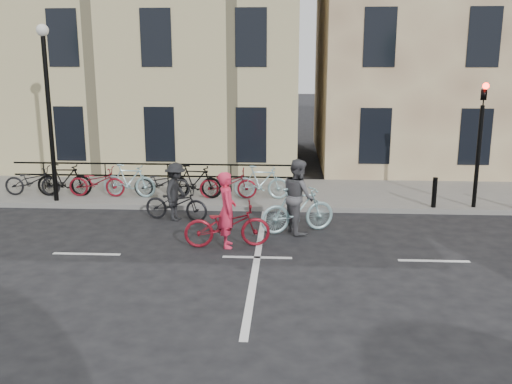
# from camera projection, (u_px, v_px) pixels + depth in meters

# --- Properties ---
(ground) EXTENTS (120.00, 120.00, 0.00)m
(ground) POSITION_uv_depth(u_px,v_px,m) (257.00, 258.00, 13.09)
(ground) COLOR black
(ground) RESTS_ON ground
(sidewalk) EXTENTS (46.00, 4.00, 0.15)m
(sidewalk) POSITION_uv_depth(u_px,v_px,m) (149.00, 192.00, 19.13)
(sidewalk) COLOR slate
(sidewalk) RESTS_ON ground
(building_east) EXTENTS (14.00, 10.00, 12.00)m
(building_east) POSITION_uv_depth(u_px,v_px,m) (490.00, 16.00, 23.79)
(building_east) COLOR #A28462
(building_east) RESTS_ON sidewalk
(building_west) EXTENTS (20.00, 10.00, 10.00)m
(building_west) POSITION_uv_depth(u_px,v_px,m) (70.00, 42.00, 25.04)
(building_west) COLOR tan
(building_west) RESTS_ON sidewalk
(traffic_light) EXTENTS (0.18, 0.30, 3.90)m
(traffic_light) POSITION_uv_depth(u_px,v_px,m) (481.00, 130.00, 16.39)
(traffic_light) COLOR black
(traffic_light) RESTS_ON sidewalk
(lamp_post) EXTENTS (0.36, 0.36, 5.28)m
(lamp_post) POSITION_uv_depth(u_px,v_px,m) (48.00, 92.00, 16.93)
(lamp_post) COLOR black
(lamp_post) RESTS_ON sidewalk
(bollard_east) EXTENTS (0.14, 0.14, 0.90)m
(bollard_east) POSITION_uv_depth(u_px,v_px,m) (434.00, 192.00, 16.80)
(bollard_east) COLOR black
(bollard_east) RESTS_ON sidewalk
(parked_bikes) EXTENTS (9.35, 1.23, 1.05)m
(parked_bikes) POSITION_uv_depth(u_px,v_px,m) (145.00, 181.00, 18.06)
(parked_bikes) COLOR black
(parked_bikes) RESTS_ON sidewalk
(cyclist_pink) EXTENTS (2.16, 1.04, 1.85)m
(cyclist_pink) POSITION_uv_depth(u_px,v_px,m) (227.00, 221.00, 13.73)
(cyclist_pink) COLOR maroon
(cyclist_pink) RESTS_ON ground
(cyclist_grey) EXTENTS (2.09, 1.26, 1.95)m
(cyclist_grey) POSITION_uv_depth(u_px,v_px,m) (298.00, 203.00, 14.83)
(cyclist_grey) COLOR #99C4C9
(cyclist_grey) RESTS_ON ground
(cyclist_dark) EXTENTS (1.93, 1.16, 1.64)m
(cyclist_dark) POSITION_uv_depth(u_px,v_px,m) (176.00, 198.00, 15.98)
(cyclist_dark) COLOR black
(cyclist_dark) RESTS_ON ground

